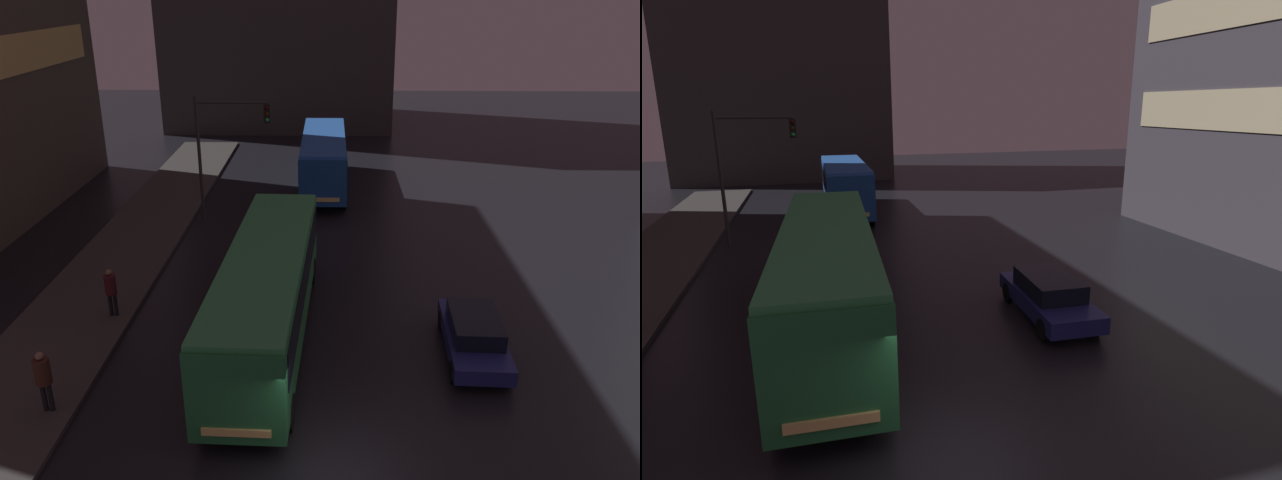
% 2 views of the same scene
% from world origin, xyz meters
% --- Properties ---
extents(ground_plane, '(120.00, 120.00, 0.00)m').
position_xyz_m(ground_plane, '(0.00, 0.00, 0.00)').
color(ground_plane, black).
extents(building_far_backdrop, '(18.07, 12.00, 26.77)m').
position_xyz_m(building_far_backdrop, '(-4.33, 42.91, 13.39)').
color(building_far_backdrop, '#383333').
rests_on(building_far_backdrop, ground).
extents(bus_near, '(2.89, 11.79, 3.23)m').
position_xyz_m(bus_near, '(-2.05, 6.36, 2.00)').
color(bus_near, '#236B38').
rests_on(bus_near, ground).
extents(bus_far, '(2.51, 9.95, 3.15)m').
position_xyz_m(bus_far, '(-0.47, 23.20, 1.94)').
color(bus_far, '#194793').
rests_on(bus_far, ground).
extents(car_taxi, '(1.97, 4.52, 1.36)m').
position_xyz_m(car_taxi, '(4.53, 5.63, 0.71)').
color(car_taxi, navy).
rests_on(car_taxi, ground).
extents(traffic_light_main, '(3.55, 0.35, 6.23)m').
position_xyz_m(traffic_light_main, '(-5.14, 17.42, 4.24)').
color(traffic_light_main, '#2D2D2D').
rests_on(traffic_light_main, ground).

